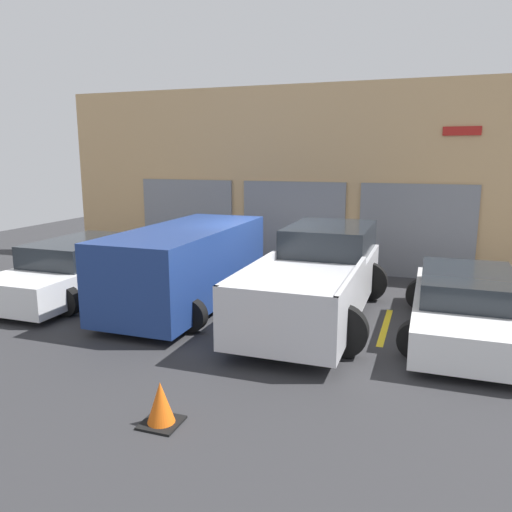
{
  "coord_description": "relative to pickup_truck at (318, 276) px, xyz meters",
  "views": [
    {
      "loc": [
        3.48,
        -10.69,
        3.23
      ],
      "look_at": [
        0.0,
        -0.79,
        1.1
      ],
      "focal_mm": 35.0,
      "sensor_mm": 36.0,
      "label": 1
    }
  ],
  "objects": [
    {
      "name": "sedan_white",
      "position": [
        -5.61,
        -0.27,
        -0.21
      ],
      "size": [
        2.21,
        4.72,
        1.28
      ],
      "color": "white",
      "rests_on": "ground"
    },
    {
      "name": "pickup_truck",
      "position": [
        0.0,
        0.0,
        0.0
      ],
      "size": [
        2.56,
        5.51,
        1.7
      ],
      "color": "silver",
      "rests_on": "ground"
    },
    {
      "name": "sedan_side",
      "position": [
        2.81,
        -0.27,
        -0.26
      ],
      "size": [
        2.23,
        4.52,
        1.16
      ],
      "color": "white",
      "rests_on": "ground"
    },
    {
      "name": "parking_stripe_left",
      "position": [
        -4.21,
        -0.3,
        -0.81
      ],
      "size": [
        0.12,
        2.2,
        0.01
      ],
      "primitive_type": "cube",
      "color": "gold",
      "rests_on": "ground"
    },
    {
      "name": "van_right",
      "position": [
        -2.81,
        -0.3,
        0.11
      ],
      "size": [
        2.26,
        4.82,
        1.72
      ],
      "color": "navy",
      "rests_on": "ground"
    },
    {
      "name": "parking_stripe_centre",
      "position": [
        -1.4,
        -0.3,
        -0.81
      ],
      "size": [
        0.12,
        2.2,
        0.01
      ],
      "primitive_type": "cube",
      "color": "gold",
      "rests_on": "ground"
    },
    {
      "name": "ground_plane",
      "position": [
        -1.4,
        0.99,
        -0.82
      ],
      "size": [
        28.0,
        28.0,
        0.0
      ],
      "primitive_type": "plane",
      "color": "#2D2D30"
    },
    {
      "name": "parking_stripe_right",
      "position": [
        1.4,
        -0.3,
        -0.81
      ],
      "size": [
        0.12,
        2.2,
        0.01
      ],
      "primitive_type": "cube",
      "color": "gold",
      "rests_on": "ground"
    },
    {
      "name": "parking_stripe_far_left",
      "position": [
        -7.01,
        -0.3,
        -0.81
      ],
      "size": [
        0.12,
        2.2,
        0.01
      ],
      "primitive_type": "cube",
      "color": "gold",
      "rests_on": "ground"
    },
    {
      "name": "shophouse_building",
      "position": [
        -1.41,
        4.28,
        1.7
      ],
      "size": [
        14.85,
        0.68,
        5.13
      ],
      "color": "tan",
      "rests_on": "ground"
    },
    {
      "name": "traffic_cone",
      "position": [
        -0.86,
        -4.83,
        -0.56
      ],
      "size": [
        0.47,
        0.47,
        0.55
      ],
      "color": "black",
      "rests_on": "ground"
    }
  ]
}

